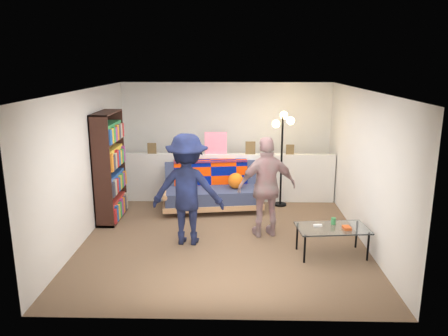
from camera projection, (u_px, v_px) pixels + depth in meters
name	position (u px, v px, depth m)	size (l,w,h in m)	color
ground	(223.00, 234.00, 7.36)	(5.00, 5.00, 0.00)	brown
room_shell	(224.00, 132.00, 7.42)	(4.60, 5.05, 2.45)	silver
half_wall_ledge	(226.00, 178.00, 8.99)	(4.45, 0.15, 1.00)	silver
ledge_decor	(214.00, 145.00, 8.81)	(2.97, 0.02, 0.45)	brown
futon_sofa	(213.00, 190.00, 8.53)	(2.01, 1.15, 0.82)	tan
bookshelf	(109.00, 170.00, 7.88)	(0.33, 0.99, 1.97)	black
coffee_table	(333.00, 229.00, 6.49)	(1.10, 0.67, 0.54)	black
floor_lamp	(283.00, 140.00, 8.54)	(0.42, 0.34, 1.88)	black
person_left	(187.00, 189.00, 6.83)	(1.14, 0.66, 1.77)	black
person_right	(267.00, 187.00, 7.13)	(0.98, 0.41, 1.67)	#D2888C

